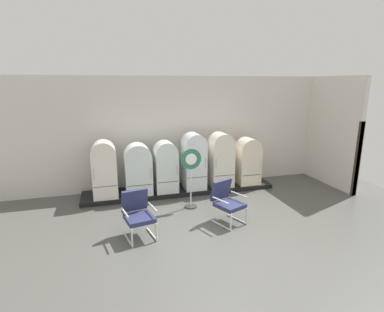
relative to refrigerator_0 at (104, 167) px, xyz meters
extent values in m
cube|color=#4B4C47|center=(2.08, -2.91, -0.95)|extent=(12.00, 10.00, 0.05)
cube|color=silver|center=(2.08, 0.75, 0.72)|extent=(11.76, 0.12, 3.29)
cube|color=#47443F|center=(2.08, 0.75, 2.02)|extent=(11.76, 0.07, 0.06)
cube|color=silver|center=(6.74, -0.41, 0.72)|extent=(0.12, 2.20, 3.29)
cube|color=#33281E|center=(6.74, -1.48, 0.12)|extent=(0.16, 0.06, 2.10)
cube|color=black|center=(2.08, 0.11, -0.87)|extent=(5.48, 0.95, 0.12)
cube|color=silver|center=(0.00, 0.00, -0.20)|extent=(0.63, 0.64, 1.20)
cylinder|color=silver|center=(0.00, 0.00, 0.40)|extent=(0.63, 0.63, 0.63)
cube|color=#383838|center=(0.00, -0.33, -0.42)|extent=(0.58, 0.01, 0.01)
cylinder|color=silver|center=(-0.26, -0.34, -0.06)|extent=(0.02, 0.02, 0.28)
cube|color=silver|center=(0.88, 0.00, -0.28)|extent=(0.71, 0.64, 1.04)
cylinder|color=silver|center=(0.88, 0.00, 0.24)|extent=(0.71, 0.62, 0.71)
cube|color=#383838|center=(0.88, -0.33, -0.47)|extent=(0.65, 0.01, 0.01)
cylinder|color=silver|center=(1.18, -0.34, -0.16)|extent=(0.02, 0.02, 0.28)
cube|color=silver|center=(1.64, -0.01, -0.25)|extent=(0.62, 0.63, 1.12)
cylinder|color=silver|center=(1.64, -0.01, 0.31)|extent=(0.62, 0.62, 0.62)
cube|color=#383838|center=(1.64, -0.33, -0.45)|extent=(0.57, 0.01, 0.01)
cylinder|color=silver|center=(1.89, -0.34, -0.11)|extent=(0.02, 0.02, 0.28)
cube|color=white|center=(2.47, 0.01, -0.15)|extent=(0.60, 0.67, 1.31)
cylinder|color=white|center=(2.47, 0.01, 0.50)|extent=(0.60, 0.66, 0.60)
cube|color=#383838|center=(2.47, -0.33, -0.39)|extent=(0.55, 0.01, 0.01)
cylinder|color=silver|center=(2.71, -0.34, 0.00)|extent=(0.02, 0.02, 0.28)
cube|color=silver|center=(3.28, -0.01, -0.18)|extent=(0.65, 0.62, 1.26)
cylinder|color=silver|center=(3.28, -0.01, 0.45)|extent=(0.65, 0.61, 0.65)
cube|color=#383838|center=(3.28, -0.33, -0.40)|extent=(0.60, 0.01, 0.01)
cylinder|color=silver|center=(3.02, -0.34, -0.03)|extent=(0.02, 0.02, 0.28)
cube|color=beige|center=(4.14, -0.02, -0.27)|extent=(0.65, 0.60, 1.07)
cylinder|color=beige|center=(4.14, -0.02, 0.26)|extent=(0.65, 0.59, 0.65)
cube|color=#383838|center=(4.14, -0.33, -0.46)|extent=(0.60, 0.01, 0.01)
cylinder|color=silver|center=(4.41, -0.34, -0.14)|extent=(0.02, 0.02, 0.28)
cylinder|color=silver|center=(0.41, -2.35, -0.91)|extent=(0.16, 0.60, 0.04)
cylinder|color=silver|center=(0.47, -2.63, -0.72)|extent=(0.05, 0.05, 0.38)
cylinder|color=silver|center=(0.90, -2.25, -0.91)|extent=(0.16, 0.60, 0.04)
cylinder|color=silver|center=(0.96, -2.52, -0.72)|extent=(0.05, 0.05, 0.38)
cube|color=#282C50|center=(0.66, -2.30, -0.49)|extent=(0.64, 0.65, 0.09)
cube|color=#282C50|center=(0.60, -2.01, -0.20)|extent=(0.56, 0.28, 0.49)
cylinder|color=silver|center=(0.37, -2.36, -0.30)|extent=(0.14, 0.49, 0.04)
cylinder|color=silver|center=(0.94, -2.24, -0.30)|extent=(0.14, 0.49, 0.04)
cylinder|color=silver|center=(2.45, -2.26, -0.91)|extent=(0.27, 0.57, 0.04)
cylinder|color=silver|center=(2.56, -2.52, -0.72)|extent=(0.05, 0.05, 0.38)
cylinder|color=silver|center=(2.91, -2.07, -0.91)|extent=(0.27, 0.57, 0.04)
cylinder|color=silver|center=(3.02, -2.33, -0.72)|extent=(0.05, 0.05, 0.38)
cube|color=#282C50|center=(2.68, -2.16, -0.49)|extent=(0.71, 0.72, 0.09)
cube|color=#282C50|center=(2.57, -1.90, -0.20)|extent=(0.56, 0.37, 0.49)
cylinder|color=silver|center=(2.41, -2.28, -0.30)|extent=(0.23, 0.47, 0.04)
cylinder|color=silver|center=(2.95, -2.05, -0.30)|extent=(0.23, 0.47, 0.04)
cylinder|color=#2D2D30|center=(2.08, -1.04, -0.91)|extent=(0.32, 0.32, 0.03)
cylinder|color=silver|center=(2.08, -1.04, -0.27)|extent=(0.04, 0.04, 1.25)
cylinder|color=#286750|center=(2.08, -1.07, 0.35)|extent=(0.52, 0.02, 0.52)
cylinder|color=white|center=(2.08, -1.08, 0.35)|extent=(0.28, 0.00, 0.28)
camera|label=1|loc=(0.16, -8.01, 2.20)|focal=28.29mm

